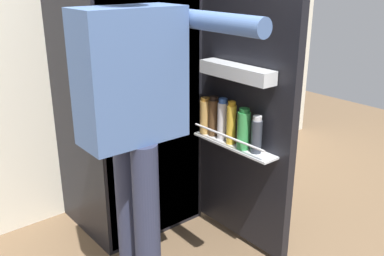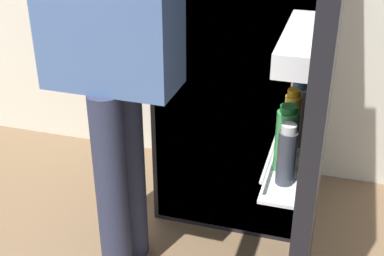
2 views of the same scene
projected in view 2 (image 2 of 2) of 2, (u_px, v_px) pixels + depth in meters
The scene contains 2 objects.
refrigerator at pixel (252, 25), 2.17m from camera, with size 0.72×1.26×1.77m.
person at pixel (113, 40), 1.75m from camera, with size 0.54×0.76×1.60m.
Camera 2 is at (0.41, -1.61, 1.52)m, focal length 49.62 mm.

